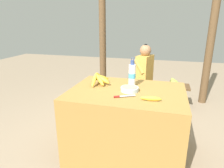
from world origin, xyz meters
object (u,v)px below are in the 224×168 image
object	(u,v)px
support_post_near	(103,34)
banana_bunch_green	(173,81)
support_post_far	(211,36)
knife	(122,96)
water_bottle	(132,75)
serving_bowl	(130,89)
seated_vendor	(142,71)
banana_bunch_ripe	(100,78)
loose_banana_front	(151,99)
wooden_bench	(149,87)

from	to	relation	value
support_post_near	banana_bunch_green	bearing A→B (deg)	-15.38
support_post_far	knife	bearing A→B (deg)	-117.93
water_bottle	support_post_near	bearing A→B (deg)	117.53
serving_bowl	water_bottle	bearing A→B (deg)	92.14
water_bottle	support_post_near	distance (m)	1.97
seated_vendor	banana_bunch_ripe	bearing A→B (deg)	93.67
banana_bunch_ripe	support_post_near	distance (m)	1.87
loose_banana_front	knife	xyz separation A→B (m)	(-0.28, 0.01, -0.01)
banana_bunch_ripe	seated_vendor	distance (m)	1.39
support_post_near	loose_banana_front	bearing A→B (deg)	-61.45
support_post_near	support_post_far	world-z (taller)	same
banana_bunch_ripe	loose_banana_front	bearing A→B (deg)	-29.78
wooden_bench	serving_bowl	bearing A→B (deg)	-93.04
support_post_far	loose_banana_front	bearing A→B (deg)	-111.46
seated_vendor	banana_bunch_green	distance (m)	0.57
loose_banana_front	seated_vendor	size ratio (longest dim) A/B	0.18
serving_bowl	water_bottle	world-z (taller)	water_bottle
serving_bowl	knife	size ratio (longest dim) A/B	0.94
loose_banana_front	banana_bunch_green	bearing A→B (deg)	81.47
water_bottle	support_post_far	world-z (taller)	support_post_far
banana_bunch_ripe	seated_vendor	size ratio (longest dim) A/B	0.31
banana_bunch_ripe	water_bottle	xyz separation A→B (m)	(0.37, 0.02, 0.06)
serving_bowl	support_post_far	xyz separation A→B (m)	(1.06, 1.89, 0.43)
knife	water_bottle	bearing A→B (deg)	55.98
banana_bunch_ripe	support_post_near	bearing A→B (deg)	106.77
banana_bunch_ripe	seated_vendor	bearing A→B (deg)	76.18
support_post_near	serving_bowl	bearing A→B (deg)	-64.43
knife	support_post_far	world-z (taller)	support_post_far
water_bottle	wooden_bench	xyz separation A→B (m)	(0.09, 1.33, -0.56)
seated_vendor	support_post_far	distance (m)	1.32
knife	serving_bowl	bearing A→B (deg)	49.48
water_bottle	support_post_far	bearing A→B (deg)	58.15
water_bottle	banana_bunch_green	size ratio (longest dim) A/B	1.11
knife	seated_vendor	size ratio (longest dim) A/B	0.18
knife	banana_bunch_green	xyz separation A→B (m)	(0.54, 1.70, -0.30)
wooden_bench	support_post_near	size ratio (longest dim) A/B	0.56
wooden_bench	banana_bunch_green	xyz separation A→B (m)	(0.42, 0.00, 0.14)
support_post_far	support_post_near	bearing A→B (deg)	180.00
banana_bunch_green	water_bottle	bearing A→B (deg)	-110.55
knife	support_post_near	xyz separation A→B (m)	(-0.86, 2.09, 0.45)
knife	seated_vendor	xyz separation A→B (m)	(-0.01, 1.68, -0.15)
banana_bunch_ripe	support_post_far	world-z (taller)	support_post_far
banana_bunch_ripe	support_post_near	world-z (taller)	support_post_near
banana_bunch_ripe	banana_bunch_green	bearing A→B (deg)	57.36
loose_banana_front	knife	bearing A→B (deg)	177.35
wooden_bench	support_post_far	bearing A→B (deg)	21.62
banana_bunch_ripe	support_post_near	xyz separation A→B (m)	(-0.53, 1.75, 0.39)
water_bottle	knife	world-z (taller)	water_bottle
banana_bunch_green	serving_bowl	bearing A→B (deg)	-108.22
knife	support_post_far	xyz separation A→B (m)	(1.11, 2.09, 0.45)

